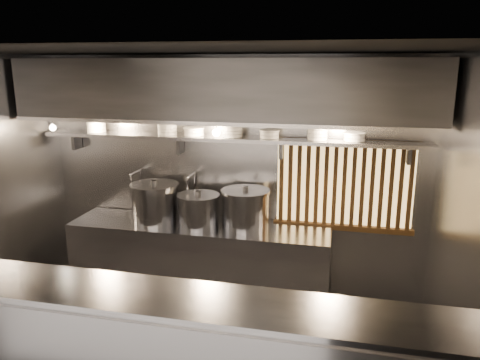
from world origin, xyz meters
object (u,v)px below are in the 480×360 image
at_px(stock_pot_left, 155,203).
at_px(stock_pot_right, 198,210).
at_px(pendant_bulb, 216,133).
at_px(stock_pot_mid, 245,208).
at_px(heat_lamp, 51,122).

height_order(stock_pot_left, stock_pot_right, stock_pot_left).
distance_m(pendant_bulb, stock_pot_right, 0.90).
relative_size(stock_pot_left, stock_pot_mid, 0.94).
height_order(pendant_bulb, stock_pot_left, pendant_bulb).
height_order(stock_pot_left, stock_pot_mid, stock_pot_left).
bearing_deg(stock_pot_mid, heat_lamp, -171.23).
distance_m(pendant_bulb, stock_pot_mid, 0.91).
distance_m(pendant_bulb, stock_pot_left, 1.11).
height_order(heat_lamp, pendant_bulb, heat_lamp).
relative_size(pendant_bulb, stock_pot_mid, 0.28).
relative_size(pendant_bulb, stock_pot_right, 0.30).
xyz_separation_m(pendant_bulb, stock_pot_left, (-0.73, -0.07, -0.83)).
distance_m(heat_lamp, stock_pot_mid, 2.36).
bearing_deg(stock_pot_left, pendant_bulb, 5.34).
relative_size(heat_lamp, stock_pot_mid, 0.52).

